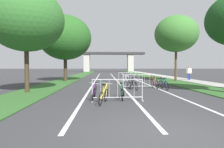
{
  "coord_description": "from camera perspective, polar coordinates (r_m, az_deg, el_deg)",
  "views": [
    {
      "loc": [
        -1.49,
        -4.48,
        1.64
      ],
      "look_at": [
        -0.73,
        13.56,
        0.94
      ],
      "focal_mm": 30.57,
      "sensor_mm": 36.0,
      "label": 1
    }
  ],
  "objects": [
    {
      "name": "bicycle_black_5",
      "position": [
        13.72,
        6.53,
        -3.2
      ],
      "size": [
        0.43,
        1.65,
        0.85
      ],
      "rotation": [
        0.0,
        0.0,
        3.25
      ],
      "color": "black",
      "rests_on": "ground"
    },
    {
      "name": "grass_verge_left",
      "position": [
        32.96,
        -10.16,
        -0.62
      ],
      "size": [
        2.73,
        68.77,
        0.05
      ],
      "primitive_type": "cube",
      "color": "#2D5B26",
      "rests_on": "ground"
    },
    {
      "name": "crowd_barrier_nearest",
      "position": [
        9.06,
        1.66,
        -4.87
      ],
      "size": [
        2.47,
        0.58,
        1.05
      ],
      "rotation": [
        0.0,
        0.0,
        0.06
      ],
      "color": "#ADADB2",
      "rests_on": "ground"
    },
    {
      "name": "bicycle_purple_6",
      "position": [
        9.6,
        -5.26,
        -5.47
      ],
      "size": [
        0.54,
        1.62,
        0.89
      ],
      "rotation": [
        0.0,
        0.0,
        3.1
      ],
      "color": "black",
      "rests_on": "ground"
    },
    {
      "name": "lane_stripe_left_lane",
      "position": [
        24.45,
        -4.81,
        -1.63
      ],
      "size": [
        0.14,
        39.78,
        0.01
      ],
      "primitive_type": "cube",
      "color": "silver",
      "rests_on": "ground"
    },
    {
      "name": "bicycle_yellow_1",
      "position": [
        8.47,
        -2.47,
        -6.48
      ],
      "size": [
        0.65,
        1.57,
        0.91
      ],
      "rotation": [
        0.0,
        0.0,
        -0.24
      ],
      "color": "black",
      "rests_on": "ground"
    },
    {
      "name": "tree_right_oak_near",
      "position": [
        22.61,
        18.64,
        11.3
      ],
      "size": [
        4.72,
        4.72,
        7.27
      ],
      "color": "#4C3823",
      "rests_on": "ground"
    },
    {
      "name": "overpass_bridge",
      "position": [
        61.4,
        -1.0,
        4.75
      ],
      "size": [
        22.94,
        3.25,
        6.25
      ],
      "color": "#2D2D30",
      "rests_on": "ground"
    },
    {
      "name": "lane_stripe_center",
      "position": [
        24.47,
        1.1,
        -1.61
      ],
      "size": [
        0.14,
        39.78,
        0.01
      ],
      "primitive_type": "cube",
      "color": "silver",
      "rests_on": "ground"
    },
    {
      "name": "bicycle_green_7",
      "position": [
        9.7,
        3.13,
        -5.44
      ],
      "size": [
        0.5,
        1.7,
        0.93
      ],
      "rotation": [
        0.0,
        0.0,
        -0.15
      ],
      "color": "black",
      "rests_on": "ground"
    },
    {
      "name": "crowd_barrier_second",
      "position": [
        14.33,
        8.16,
        -2.28
      ],
      "size": [
        2.46,
        0.49,
        1.05
      ],
      "rotation": [
        0.0,
        0.0,
        0.02
      ],
      "color": "#ADADB2",
      "rests_on": "ground"
    },
    {
      "name": "lane_stripe_right_lane",
      "position": [
        24.76,
        6.93,
        -1.59
      ],
      "size": [
        0.14,
        39.78,
        0.01
      ],
      "primitive_type": "cube",
      "color": "silver",
      "rests_on": "ground"
    },
    {
      "name": "bicycle_silver_8",
      "position": [
        14.6,
        4.68,
        -2.88
      ],
      "size": [
        0.55,
        1.63,
        0.96
      ],
      "rotation": [
        0.0,
        0.0,
        0.1
      ],
      "color": "black",
      "rests_on": "ground"
    },
    {
      "name": "bicycle_blue_3",
      "position": [
        14.24,
        15.21,
        -2.99
      ],
      "size": [
        0.43,
        1.63,
        0.97
      ],
      "rotation": [
        0.0,
        0.0,
        3.21
      ],
      "color": "black",
      "rests_on": "ground"
    },
    {
      "name": "bicycle_white_0",
      "position": [
        19.97,
        6.65,
        -1.52
      ],
      "size": [
        0.5,
        1.66,
        0.85
      ],
      "rotation": [
        0.0,
        0.0,
        -0.16
      ],
      "color": "black",
      "rests_on": "ground"
    },
    {
      "name": "crowd_barrier_third",
      "position": [
        19.33,
        5.56,
        -1.11
      ],
      "size": [
        2.46,
        0.5,
        1.05
      ],
      "rotation": [
        0.0,
        0.0,
        0.02
      ],
      "color": "#ADADB2",
      "rests_on": "ground"
    },
    {
      "name": "pedestrian_waiting",
      "position": [
        24.13,
        22.06,
        0.65
      ],
      "size": [
        0.62,
        0.32,
        1.72
      ],
      "rotation": [
        0.0,
        0.0,
        3.22
      ],
      "color": "navy",
      "rests_on": "ground"
    },
    {
      "name": "sidewalk_path_right",
      "position": [
        34.12,
        14.44,
        -0.54
      ],
      "size": [
        2.16,
        68.77,
        0.08
      ],
      "primitive_type": "cube",
      "color": "#9E9B93",
      "rests_on": "ground"
    },
    {
      "name": "tree_left_oak_mid",
      "position": [
        13.28,
        -24.34,
        14.63
      ],
      "size": [
        4.64,
        4.64,
        6.52
      ],
      "color": "#3D2D1E",
      "rests_on": "ground"
    },
    {
      "name": "bicycle_teal_2",
      "position": [
        18.77,
        5.16,
        -1.73
      ],
      "size": [
        0.58,
        1.69,
        0.95
      ],
      "rotation": [
        0.0,
        0.0,
        -0.15
      ],
      "color": "black",
      "rests_on": "ground"
    },
    {
      "name": "tree_left_cypress_far",
      "position": [
        22.07,
        -13.85,
        10.49
      ],
      "size": [
        5.78,
        5.78,
        7.3
      ],
      "color": "#3D2D1E",
      "rests_on": "ground"
    },
    {
      "name": "grass_verge_right",
      "position": [
        33.49,
        10.44,
        -0.58
      ],
      "size": [
        2.73,
        68.77,
        0.05
      ],
      "primitive_type": "cube",
      "color": "#2D5B26",
      "rests_on": "ground"
    },
    {
      "name": "ground_plane",
      "position": [
        5.0,
        15.75,
        -17.02
      ],
      "size": [
        300.0,
        300.0,
        0.0
      ],
      "primitive_type": "plane",
      "color": "#333335"
    },
    {
      "name": "bicycle_red_4",
      "position": [
        15.08,
        12.55,
        -2.69
      ],
      "size": [
        0.51,
        1.7,
        1.0
      ],
      "rotation": [
        0.0,
        0.0,
        0.07
      ],
      "color": "black",
      "rests_on": "ground"
    }
  ]
}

